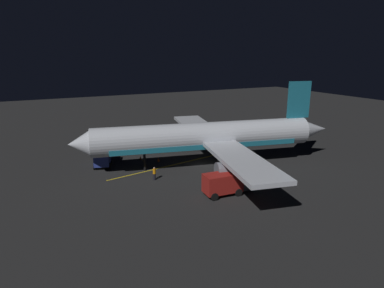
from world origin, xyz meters
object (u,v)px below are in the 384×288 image
object	(u,v)px
baggage_truck	(103,156)
traffic_cone_near_right	(140,158)
airliner	(208,137)
catering_truck	(227,183)
traffic_cone_near_left	(159,160)
ground_crew_worker	(154,173)

from	to	relation	value
baggage_truck	traffic_cone_near_right	size ratio (longest dim) A/B	11.36
airliner	traffic_cone_near_right	distance (m)	11.50
baggage_truck	catering_truck	bearing A→B (deg)	-148.45
traffic_cone_near_left	baggage_truck	bearing A→B (deg)	74.04
catering_truck	baggage_truck	bearing A→B (deg)	31.55
catering_truck	traffic_cone_near_left	xyz separation A→B (m)	(14.99, 2.77, -1.09)
baggage_truck	ground_crew_worker	world-z (taller)	baggage_truck
airliner	traffic_cone_near_right	size ratio (longest dim) A/B	70.19
airliner	traffic_cone_near_left	distance (m)	8.64
ground_crew_worker	traffic_cone_near_left	size ratio (longest dim) A/B	3.16
traffic_cone_near_left	traffic_cone_near_right	bearing A→B (deg)	42.68
catering_truck	traffic_cone_near_left	world-z (taller)	catering_truck
airliner	traffic_cone_near_left	bearing A→B (deg)	51.40
airliner	catering_truck	world-z (taller)	airliner
airliner	baggage_truck	xyz separation A→B (m)	(7.01, 13.79, -2.92)
baggage_truck	traffic_cone_near_left	bearing A→B (deg)	-105.96
catering_truck	traffic_cone_near_right	xyz separation A→B (m)	(17.30, 4.91, -1.09)
traffic_cone_near_right	baggage_truck	bearing A→B (deg)	90.82
traffic_cone_near_right	ground_crew_worker	bearing A→B (deg)	173.39
airliner	ground_crew_worker	world-z (taller)	airliner
baggage_truck	catering_truck	distance (m)	20.21
airliner	traffic_cone_near_right	bearing A→B (deg)	48.86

